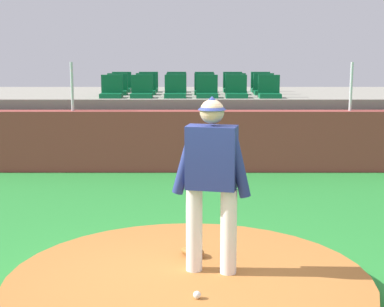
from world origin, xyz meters
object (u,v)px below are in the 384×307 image
stadium_chair_14 (179,86)px  stadium_chair_8 (179,88)px  stadium_chair_5 (272,91)px  stadium_chair_1 (145,91)px  stadium_chair_13 (151,86)px  stadium_chair_3 (210,91)px  stadium_chair_9 (207,88)px  stadium_chair_7 (149,88)px  stadium_chair_2 (178,91)px  stadium_chair_15 (207,86)px  pitcher (214,172)px  baseball (200,295)px  stadium_chair_0 (114,91)px  stadium_chair_16 (235,86)px  stadium_chair_10 (238,88)px  stadium_chair_4 (239,91)px  stadium_chair_6 (120,88)px  stadium_chair_12 (124,86)px  stadium_chair_17 (263,86)px  stadium_chair_11 (267,88)px  fielding_glove (195,251)px

stadium_chair_14 → stadium_chair_8: bearing=91.2°
stadium_chair_5 → stadium_chair_8: bearing=-23.3°
stadium_chair_1 → stadium_chair_13: 1.81m
stadium_chair_3 → stadium_chair_9: size_ratio=1.00×
stadium_chair_7 → stadium_chair_8: bearing=177.5°
stadium_chair_2 → stadium_chair_5: 2.09m
stadium_chair_5 → stadium_chair_13: 3.36m
stadium_chair_13 → stadium_chair_15: size_ratio=1.00×
pitcher → stadium_chair_7: 8.13m
pitcher → stadium_chair_8: 8.01m
baseball → stadium_chair_0: 8.11m
stadium_chair_8 → stadium_chair_16: same height
stadium_chair_0 → pitcher: bearing=105.7°
stadium_chair_8 → stadium_chair_10: size_ratio=1.00×
stadium_chair_1 → stadium_chair_4: same height
stadium_chair_8 → stadium_chair_9: (0.67, 0.03, 0.00)m
stadium_chair_8 → stadium_chair_16: 1.67m
stadium_chair_6 → stadium_chair_9: bearing=-178.7°
stadium_chair_12 → stadium_chair_17: same height
stadium_chair_11 → stadium_chair_14: bearing=-23.3°
stadium_chair_2 → stadium_chair_9: same height
stadium_chair_5 → stadium_chair_14: bearing=-40.8°
stadium_chair_4 → pitcher: bearing=83.7°
stadium_chair_4 → stadium_chair_8: (-1.36, 0.88, 0.00)m
fielding_glove → stadium_chair_1: 6.87m
stadium_chair_0 → stadium_chair_16: size_ratio=1.00×
stadium_chair_0 → stadium_chair_14: same height
stadium_chair_7 → stadium_chair_8: size_ratio=1.00×
stadium_chair_6 → stadium_chair_9: (2.07, 0.05, 0.00)m
pitcher → stadium_chair_5: (1.52, 7.08, 0.34)m
stadium_chair_16 → stadium_chair_12: bearing=-0.2°
baseball → stadium_chair_8: stadium_chair_8 is taller
stadium_chair_6 → stadium_chair_3: bearing=158.0°
stadium_chair_0 → stadium_chair_16: bearing=-147.7°
stadium_chair_1 → stadium_chair_13: same height
baseball → stadium_chair_14: size_ratio=0.15×
fielding_glove → stadium_chair_14: stadium_chair_14 is taller
pitcher → stadium_chair_0: size_ratio=3.69×
stadium_chair_3 → stadium_chair_11: same height
stadium_chair_7 → stadium_chair_12: 1.11m
stadium_chair_6 → stadium_chair_0: bearing=89.2°
fielding_glove → stadium_chair_8: (-0.38, 7.52, 1.36)m
stadium_chair_3 → stadium_chair_5: same height
stadium_chair_8 → stadium_chair_1: bearing=50.0°
stadium_chair_3 → stadium_chair_17: size_ratio=1.00×
pitcher → stadium_chair_12: (-1.99, 8.89, 0.34)m
baseball → stadium_chair_10: bearing=83.5°
stadium_chair_6 → stadium_chair_15: size_ratio=1.00×
baseball → stadium_chair_5: 8.06m
fielding_glove → stadium_chair_13: 8.62m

